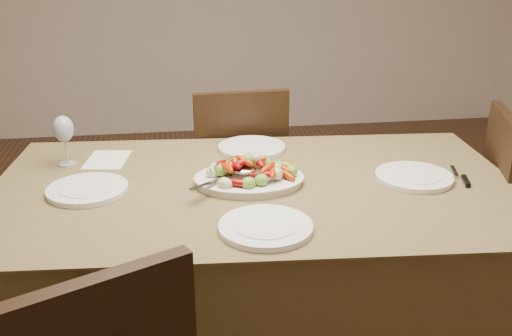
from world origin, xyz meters
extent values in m
cube|color=brown|center=(-0.21, -0.05, 0.38)|extent=(1.91, 1.17, 0.76)
ellipsoid|color=white|center=(-0.23, -0.04, 0.77)|extent=(0.39, 0.30, 0.02)
cylinder|color=white|center=(-0.78, -0.03, 0.77)|extent=(0.27, 0.27, 0.02)
cylinder|color=white|center=(0.36, -0.09, 0.77)|extent=(0.27, 0.27, 0.02)
cylinder|color=white|center=(-0.17, 0.31, 0.77)|extent=(0.27, 0.27, 0.02)
cylinder|color=white|center=(-0.23, -0.39, 0.77)|extent=(0.28, 0.28, 0.02)
cube|color=silver|center=(-0.75, 0.28, 0.76)|extent=(0.18, 0.23, 0.00)
camera|label=1|loc=(-0.48, -1.87, 1.54)|focal=40.00mm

